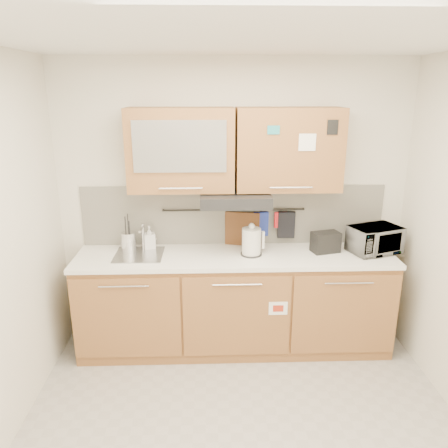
{
  "coord_description": "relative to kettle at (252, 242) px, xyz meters",
  "views": [
    {
      "loc": [
        -0.22,
        -2.42,
        2.33
      ],
      "look_at": [
        -0.1,
        1.05,
        1.25
      ],
      "focal_mm": 35.0,
      "sensor_mm": 36.0,
      "label": 1
    }
  ],
  "objects": [
    {
      "name": "floor",
      "position": [
        -0.14,
        -1.18,
        -1.04
      ],
      "size": [
        3.2,
        3.2,
        0.0
      ],
      "primitive_type": "plane",
      "color": "#9E9993",
      "rests_on": "ground"
    },
    {
      "name": "upper_cabinets",
      "position": [
        -0.15,
        0.14,
        0.79
      ],
      "size": [
        1.82,
        0.37,
        0.7
      ],
      "color": "#A5633A",
      "rests_on": "wall_back"
    },
    {
      "name": "backsplash",
      "position": [
        -0.14,
        0.3,
        0.16
      ],
      "size": [
        2.8,
        0.02,
        0.56
      ],
      "primitive_type": "cube",
      "color": "silver",
      "rests_on": "countertop"
    },
    {
      "name": "wall_back",
      "position": [
        -0.14,
        0.32,
        0.26
      ],
      "size": [
        3.2,
        0.0,
        3.2
      ],
      "primitive_type": "plane",
      "rotation": [
        1.57,
        0.0,
        0.0
      ],
      "color": "silver",
      "rests_on": "ground"
    },
    {
      "name": "oven_mitt",
      "position": [
        0.11,
        0.25,
        0.09
      ],
      "size": [
        0.14,
        0.05,
        0.23
      ],
      "primitive_type": "cube",
      "rotation": [
        0.0,
        0.0,
        0.14
      ],
      "color": "#213297",
      "rests_on": "utensil_rail"
    },
    {
      "name": "cutting_board",
      "position": [
        -0.06,
        0.25,
        0.0
      ],
      "size": [
        0.32,
        0.1,
        0.4
      ],
      "primitive_type": "cube",
      "rotation": [
        0.0,
        0.0,
        -0.23
      ],
      "color": "brown",
      "rests_on": "utensil_rail"
    },
    {
      "name": "kettle",
      "position": [
        0.0,
        0.0,
        0.0
      ],
      "size": [
        0.21,
        0.19,
        0.29
      ],
      "rotation": [
        0.0,
        0.0,
        0.15
      ],
      "color": "silver",
      "rests_on": "countertop"
    },
    {
      "name": "soap_bottle",
      "position": [
        -0.92,
        0.18,
        -0.01
      ],
      "size": [
        0.12,
        0.12,
        0.22
      ],
      "primitive_type": "imported",
      "rotation": [
        0.0,
        0.0,
        0.23
      ],
      "color": "#999999",
      "rests_on": "countertop"
    },
    {
      "name": "dark_pouch",
      "position": [
        0.35,
        0.25,
        0.08
      ],
      "size": [
        0.16,
        0.06,
        0.25
      ],
      "primitive_type": "cube",
      "rotation": [
        0.0,
        0.0,
        -0.07
      ],
      "color": "black",
      "rests_on": "utensil_rail"
    },
    {
      "name": "range_hood",
      "position": [
        -0.14,
        0.07,
        0.38
      ],
      "size": [
        0.6,
        0.46,
        0.1
      ],
      "primitive_type": "cube",
      "color": "black",
      "rests_on": "upper_cabinets"
    },
    {
      "name": "sink",
      "position": [
        -0.99,
        0.02,
        -0.11
      ],
      "size": [
        0.42,
        0.4,
        0.26
      ],
      "color": "silver",
      "rests_on": "countertop"
    },
    {
      "name": "utensil_crock",
      "position": [
        -1.1,
        0.16,
        -0.03
      ],
      "size": [
        0.17,
        0.17,
        0.34
      ],
      "rotation": [
        0.0,
        0.0,
        -0.34
      ],
      "color": "silver",
      "rests_on": "countertop"
    },
    {
      "name": "countertop",
      "position": [
        -0.14,
        0.01,
        -0.14
      ],
      "size": [
        2.82,
        0.62,
        0.04
      ],
      "primitive_type": "cube",
      "color": "white",
      "rests_on": "base_cabinet"
    },
    {
      "name": "pot_holder",
      "position": [
        0.29,
        0.25,
        0.13
      ],
      "size": [
        0.12,
        0.04,
        0.15
      ],
      "primitive_type": "cube",
      "rotation": [
        0.0,
        0.0,
        0.16
      ],
      "color": "red",
      "rests_on": "utensil_rail"
    },
    {
      "name": "microwave",
      "position": [
        1.11,
        0.03,
        0.0
      ],
      "size": [
        0.51,
        0.42,
        0.24
      ],
      "primitive_type": "imported",
      "rotation": [
        0.0,
        0.0,
        0.35
      ],
      "color": "#999999",
      "rests_on": "countertop"
    },
    {
      "name": "base_cabinet",
      "position": [
        -0.14,
        0.01,
        -0.63
      ],
      "size": [
        2.8,
        0.64,
        0.88
      ],
      "color": "#A5633A",
      "rests_on": "floor"
    },
    {
      "name": "utensil_rail",
      "position": [
        -0.14,
        0.27,
        0.22
      ],
      "size": [
        1.3,
        0.02,
        0.02
      ],
      "primitive_type": "cylinder",
      "rotation": [
        0.0,
        1.57,
        0.0
      ],
      "color": "black",
      "rests_on": "backsplash"
    },
    {
      "name": "toaster",
      "position": [
        0.67,
        0.05,
        -0.02
      ],
      "size": [
        0.27,
        0.2,
        0.18
      ],
      "rotation": [
        0.0,
        0.0,
        0.26
      ],
      "color": "black",
      "rests_on": "countertop"
    },
    {
      "name": "ceiling",
      "position": [
        -0.14,
        -1.18,
        1.56
      ],
      "size": [
        3.2,
        3.2,
        0.0
      ],
      "primitive_type": "plane",
      "rotation": [
        3.14,
        0.0,
        0.0
      ],
      "color": "white",
      "rests_on": "wall_back"
    }
  ]
}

